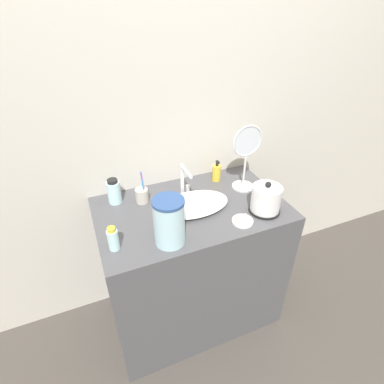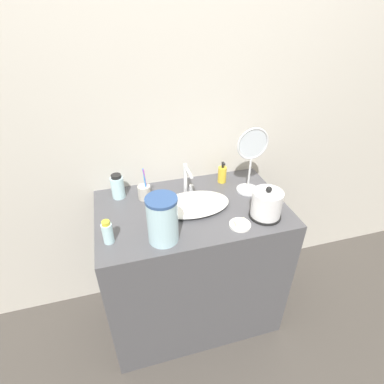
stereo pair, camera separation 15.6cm
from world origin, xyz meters
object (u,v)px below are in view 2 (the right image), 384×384
at_px(faucet, 187,178).
at_px(water_pitcher, 163,220).
at_px(electric_kettle, 266,205).
at_px(vanity_mirror, 251,157).
at_px(toothbrush_cup, 144,192).
at_px(lotion_bottle, 222,174).
at_px(mouthwash_bottle, 108,232).
at_px(shampoo_bottle, 118,187).

bearing_deg(faucet, water_pitcher, -120.87).
distance_m(electric_kettle, vanity_mirror, 0.29).
distance_m(toothbrush_cup, vanity_mirror, 0.62).
distance_m(faucet, water_pitcher, 0.40).
bearing_deg(electric_kettle, vanity_mirror, 86.39).
bearing_deg(vanity_mirror, lotion_bottle, 129.62).
bearing_deg(toothbrush_cup, water_pitcher, -84.14).
bearing_deg(mouthwash_bottle, faucet, 33.02).
bearing_deg(vanity_mirror, electric_kettle, -93.61).
bearing_deg(vanity_mirror, shampoo_bottle, 169.46).
xyz_separation_m(electric_kettle, water_pitcher, (-0.54, -0.03, 0.05)).
height_order(toothbrush_cup, shampoo_bottle, toothbrush_cup).
bearing_deg(vanity_mirror, toothbrush_cup, 172.17).
xyz_separation_m(toothbrush_cup, water_pitcher, (0.04, -0.36, 0.07)).
relative_size(faucet, mouthwash_bottle, 1.51).
relative_size(electric_kettle, lotion_bottle, 1.32).
distance_m(faucet, shampoo_bottle, 0.39).
relative_size(lotion_bottle, shampoo_bottle, 0.94).
distance_m(electric_kettle, water_pitcher, 0.54).
height_order(toothbrush_cup, water_pitcher, water_pitcher).
distance_m(faucet, mouthwash_bottle, 0.54).
distance_m(faucet, toothbrush_cup, 0.25).
height_order(mouthwash_bottle, water_pitcher, water_pitcher).
distance_m(mouthwash_bottle, vanity_mirror, 0.85).
relative_size(toothbrush_cup, lotion_bottle, 1.45).
relative_size(toothbrush_cup, water_pitcher, 0.85).
distance_m(toothbrush_cup, water_pitcher, 0.37).
bearing_deg(water_pitcher, toothbrush_cup, 95.86).
height_order(shampoo_bottle, vanity_mirror, vanity_mirror).
height_order(mouthwash_bottle, vanity_mirror, vanity_mirror).
relative_size(lotion_bottle, mouthwash_bottle, 1.13).
bearing_deg(toothbrush_cup, mouthwash_bottle, -124.12).
bearing_deg(shampoo_bottle, vanity_mirror, -10.54).
bearing_deg(toothbrush_cup, shampoo_bottle, 158.57).
bearing_deg(water_pitcher, electric_kettle, 3.27).
xyz_separation_m(toothbrush_cup, shampoo_bottle, (-0.14, 0.05, 0.03)).
bearing_deg(water_pitcher, faucet, 59.13).
distance_m(shampoo_bottle, water_pitcher, 0.45).
bearing_deg(lotion_bottle, faucet, -164.03).
relative_size(mouthwash_bottle, water_pitcher, 0.52).
bearing_deg(faucet, vanity_mirror, -10.69).
distance_m(electric_kettle, shampoo_bottle, 0.81).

